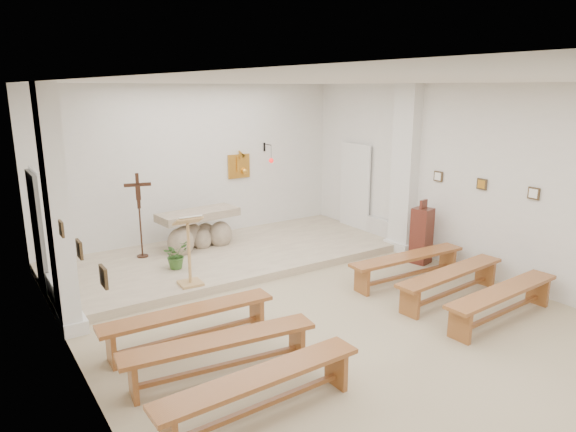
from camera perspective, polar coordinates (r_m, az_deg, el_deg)
ground at (r=7.88m, az=5.47°, el=-11.71°), size 7.00×10.00×0.00m
wall_left at (r=5.81m, az=-21.98°, el=-3.70°), size 0.02×10.00×3.50m
wall_right at (r=9.84m, az=21.76°, el=3.32°), size 0.02×10.00×3.50m
wall_back at (r=11.52m, az=-10.18°, el=5.55°), size 7.00×0.02×3.50m
ceiling at (r=7.10m, az=6.15°, el=14.56°), size 7.00×10.00×0.02m
sanctuary_platform at (r=10.59m, az=-6.54°, el=-4.41°), size 6.98×3.00×0.15m
pilaster_left at (r=7.74m, az=-24.24°, el=0.36°), size 0.26×0.55×3.50m
pilaster_right at (r=10.99m, az=12.85°, el=5.01°), size 0.26×0.55×3.50m
gold_wall_relief at (r=11.96m, az=-5.47°, el=5.53°), size 0.55×0.04×0.55m
sanctuary_lamp at (r=12.06m, az=-1.97°, el=6.42°), size 0.11×0.36×0.44m
station_frame_left_front at (r=5.08m, az=-19.81°, el=-6.38°), size 0.03×0.20×0.20m
station_frame_left_mid at (r=6.01m, az=-22.17°, el=-3.44°), size 0.03×0.20×0.20m
station_frame_left_rear at (r=6.96m, az=-23.88°, el=-1.29°), size 0.03×0.20×0.20m
station_frame_right_front at (r=9.41m, az=25.64°, el=2.28°), size 0.03×0.20×0.20m
station_frame_right_mid at (r=9.94m, az=20.74°, el=3.33°), size 0.03×0.20×0.20m
station_frame_right_rear at (r=10.55m, az=16.35°, el=4.25°), size 0.03×0.20×0.20m
radiator_left at (r=8.83m, az=-24.44°, el=-8.16°), size 0.10×0.85×0.52m
radiator_right at (r=11.83m, az=10.22°, el=-1.57°), size 0.10×0.85×0.52m
altar at (r=10.88m, az=-9.96°, el=-1.78°), size 1.74×0.83×0.87m
lectern at (r=8.79m, az=-10.92°, el=-3.76°), size 0.47×0.41×1.25m
crucifix_stand at (r=10.37m, az=-16.20°, el=0.73°), size 0.50×0.22×1.68m
potted_plant at (r=9.75m, az=-12.36°, el=-4.22°), size 0.60×0.57×0.52m
donation_pedestal at (r=10.52m, az=14.61°, el=-2.09°), size 0.41×0.41×1.29m
bench_left_front at (r=7.21m, az=-10.96°, el=-11.13°), size 2.42×0.48×0.51m
bench_right_front at (r=9.48m, az=13.15°, el=-4.98°), size 2.42×0.49×0.51m
bench_left_second at (r=6.43m, az=-7.52°, el=-14.30°), size 2.43×0.69×0.51m
bench_right_second at (r=8.90m, az=17.65°, el=-6.57°), size 2.43×0.57×0.51m
bench_left_third at (r=5.69m, az=-3.01°, el=-18.24°), size 2.41×0.44×0.51m
bench_right_third at (r=8.39m, az=22.77°, el=-8.32°), size 2.42×0.51×0.51m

